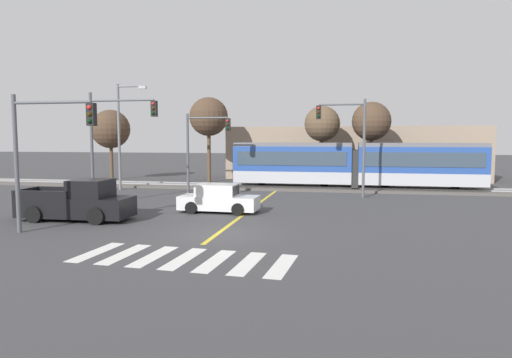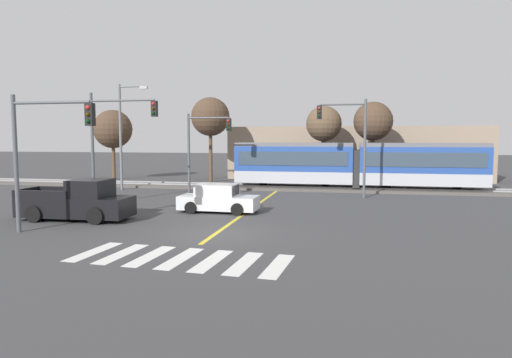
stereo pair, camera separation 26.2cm
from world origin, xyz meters
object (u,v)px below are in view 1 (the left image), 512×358
at_px(light_rail_tram, 355,163).
at_px(sedan_crossing, 219,199).
at_px(traffic_light_near_left, 43,141).
at_px(traffic_light_far_left, 202,140).
at_px(bare_tree_far_west, 111,129).
at_px(bare_tree_east, 322,124).
at_px(traffic_light_far_right, 348,133).
at_px(pickup_truck, 78,203).
at_px(bare_tree_west, 209,117).
at_px(street_lamp_west, 122,130).
at_px(traffic_light_mid_left, 113,131).
at_px(bare_tree_far_east, 371,122).

bearing_deg(light_rail_tram, sedan_crossing, -121.16).
height_order(traffic_light_near_left, traffic_light_far_left, traffic_light_near_left).
height_order(bare_tree_far_west, bare_tree_east, bare_tree_east).
relative_size(sedan_crossing, traffic_light_far_right, 0.65).
bearing_deg(light_rail_tram, bare_tree_east, 122.20).
height_order(pickup_truck, bare_tree_west, bare_tree_west).
distance_m(sedan_crossing, pickup_truck, 7.01).
height_order(street_lamp_west, bare_tree_west, street_lamp_west).
xyz_separation_m(traffic_light_near_left, traffic_light_mid_left, (-1.32, 8.07, 0.52)).
bearing_deg(street_lamp_west, bare_tree_far_east, 21.05).
relative_size(traffic_light_near_left, bare_tree_east, 0.85).
relative_size(pickup_truck, traffic_light_mid_left, 0.82).
height_order(traffic_light_far_left, bare_tree_west, bare_tree_west).
distance_m(traffic_light_far_left, bare_tree_west, 8.55).
xyz_separation_m(traffic_light_mid_left, traffic_light_far_right, (13.57, 6.31, -0.08)).
height_order(traffic_light_far_left, traffic_light_mid_left, traffic_light_mid_left).
xyz_separation_m(bare_tree_far_west, bare_tree_west, (9.84, -0.49, 1.03)).
relative_size(traffic_light_near_left, street_lamp_west, 0.72).
height_order(light_rail_tram, traffic_light_far_left, traffic_light_far_left).
distance_m(traffic_light_far_right, street_lamp_west, 16.93).
height_order(pickup_truck, bare_tree_far_east, bare_tree_far_east).
xyz_separation_m(pickup_truck, traffic_light_mid_left, (-0.80, 4.93, 3.53)).
relative_size(bare_tree_far_west, bare_tree_east, 0.99).
relative_size(traffic_light_near_left, bare_tree_west, 0.76).
bearing_deg(bare_tree_east, sedan_crossing, -105.50).
bearing_deg(traffic_light_mid_left, traffic_light_near_left, -80.73).
xyz_separation_m(pickup_truck, traffic_light_near_left, (0.51, -3.14, 3.01)).
xyz_separation_m(pickup_truck, bare_tree_far_west, (-9.30, 20.08, 3.96)).
bearing_deg(bare_tree_east, traffic_light_far_left, -132.99).
height_order(street_lamp_west, bare_tree_east, street_lamp_west).
bearing_deg(traffic_light_mid_left, street_lamp_west, 113.97).
relative_size(traffic_light_mid_left, street_lamp_west, 0.83).
xyz_separation_m(light_rail_tram, street_lamp_west, (-17.41, -3.38, 2.56)).
bearing_deg(traffic_light_far_right, light_rail_tram, 83.33).
relative_size(traffic_light_far_right, bare_tree_east, 0.97).
distance_m(bare_tree_west, bare_tree_east, 10.05).
bearing_deg(bare_tree_far_west, traffic_light_far_right, -21.85).
bearing_deg(pickup_truck, traffic_light_far_right, 41.35).
bearing_deg(pickup_truck, sedan_crossing, 31.46).
bearing_deg(traffic_light_near_left, bare_tree_east, 66.66).
bearing_deg(bare_tree_far_east, traffic_light_near_left, -121.86).
distance_m(traffic_light_mid_left, bare_tree_west, 14.79).
bearing_deg(bare_tree_far_east, pickup_truck, -126.76).
xyz_separation_m(sedan_crossing, traffic_light_mid_left, (-6.79, 1.27, 3.67)).
xyz_separation_m(traffic_light_near_left, street_lamp_west, (-4.63, 15.52, 0.76)).
relative_size(pickup_truck, traffic_light_far_right, 0.84).
distance_m(light_rail_tram, sedan_crossing, 14.20).
bearing_deg(light_rail_tram, bare_tree_far_east, 70.67).
relative_size(traffic_light_far_left, traffic_light_mid_left, 0.86).
bearing_deg(street_lamp_west, bare_tree_west, 57.16).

